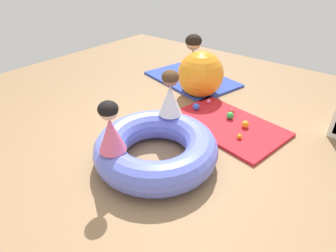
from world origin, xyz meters
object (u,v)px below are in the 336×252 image
Objects in this scene: play_ball_teal at (197,67)px; play_ball_orange_second at (245,124)px; play_ball_red at (232,112)px; adult_seated at (193,58)px; play_ball_pink at (209,101)px; play_ball_blue at (196,107)px; play_ball_green at (230,115)px; child_in_white at (170,93)px; child_in_pink at (110,127)px; exercise_ball_large at (201,74)px; play_ball_yellow at (207,78)px; play_ball_orange at (239,136)px; inflatable_cushion at (156,148)px.

play_ball_teal is 2.17m from play_ball_orange_second.
play_ball_red is 0.36m from play_ball_orange_second.
play_ball_pink is at bearing -144.98° from adult_seated.
play_ball_green is (0.50, 0.07, 0.00)m from play_ball_blue.
child_in_white is at bearing -130.40° from play_ball_orange_second.
child_in_pink is at bearing -110.78° from play_ball_orange_second.
play_ball_yellow is at bearing 109.73° from exercise_ball_large.
exercise_ball_large reaches higher than play_ball_pink.
play_ball_pink is at bearing 144.06° from play_ball_orange.
inflatable_cushion is 15.35× the size of play_ball_red.
child_in_white is 5.69× the size of play_ball_orange_second.
inflatable_cushion is 0.64m from child_in_pink.
play_ball_blue is at bearing -65.85° from play_ball_yellow.
child_in_pink reaches higher than exercise_ball_large.
adult_seated is 1.23m from play_ball_blue.
play_ball_orange_second is (0.73, -0.29, 0.02)m from play_ball_pink.
child_in_white is 0.92m from play_ball_blue.
inflatable_cushion is 2.57× the size of child_in_pink.
child_in_white reaches higher than child_in_pink.
exercise_ball_large is at bearing -70.27° from play_ball_yellow.
play_ball_orange is at bearing -53.11° from play_ball_red.
play_ball_red is at bearing 146.56° from play_ball_orange_second.
play_ball_red reaches higher than play_ball_teal.
adult_seated is 9.03× the size of play_ball_teal.
play_ball_blue is 1.14× the size of play_ball_teal.
play_ball_teal reaches higher than play_ball_orange.
play_ball_pink is (0.49, -0.74, -0.00)m from play_ball_yellow.
play_ball_green reaches higher than play_ball_orange_second.
exercise_ball_large reaches higher than play_ball_green.
play_ball_teal is at bearing 135.89° from play_ball_orange.
play_ball_red is 0.88× the size of play_ball_green.
play_ball_blue is 1.56× the size of play_ball_yellow.
adult_seated is at bearing -67.60° from play_ball_teal.
adult_seated reaches higher than play_ball_teal.
play_ball_yellow is (-0.46, 1.02, -0.02)m from play_ball_blue.
play_ball_blue is at bearing 179.73° from play_ball_orange_second.
play_ball_orange_second reaches higher than play_ball_pink.
child_in_white is at bearing -109.68° from play_ball_red.
play_ball_teal is (-0.91, 1.39, -0.01)m from play_ball_blue.
exercise_ball_large reaches higher than play_ball_yellow.
exercise_ball_large is (-0.27, 0.50, 0.27)m from play_ball_blue.
play_ball_orange_second is 0.13× the size of exercise_ball_large.
play_ball_orange_second is (1.67, -1.39, 0.00)m from play_ball_teal.
adult_seated reaches higher than exercise_ball_large.
play_ball_green is at bearing 80.59° from inflatable_cushion.
adult_seated is at bearing 135.76° from exercise_ball_large.
play_ball_orange_second is at bearing -16.74° from play_ball_green.
inflatable_cushion is at bearing -41.52° from child_in_pink.
play_ball_yellow is 0.72× the size of play_ball_red.
play_ball_orange and play_ball_yellow have the same top height.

